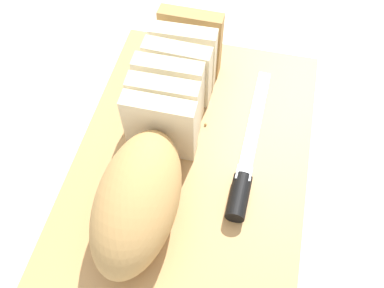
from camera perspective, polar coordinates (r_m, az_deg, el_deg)
ground_plane at (r=0.58m, az=-0.00°, el=-2.80°), size 3.00×3.00×0.00m
cutting_board at (r=0.57m, az=-0.00°, el=-2.24°), size 0.44×0.32×0.02m
bread_loaf at (r=0.52m, az=-4.88°, el=0.10°), size 0.36×0.11×0.10m
bread_knife at (r=0.54m, az=6.81°, el=-4.52°), size 0.25×0.04×0.02m
crumb_near_knife at (r=0.54m, az=7.44°, el=-5.25°), size 0.01×0.01×0.01m
crumb_near_loaf at (r=0.53m, az=-4.79°, el=-6.66°), size 0.01×0.01×0.01m
crumb_stray_left at (r=0.59m, az=1.81°, el=2.61°), size 0.00×0.00×0.00m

